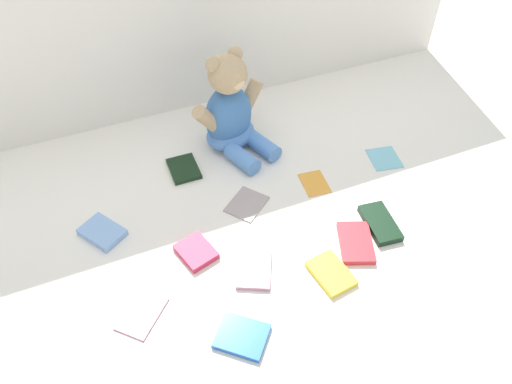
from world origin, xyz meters
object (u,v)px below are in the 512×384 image
Objects in this scene: book_case_10 at (315,183)px; book_case_4 at (380,223)px; teddy_bear at (231,113)px; book_case_0 at (254,268)px; book_case_1 at (356,243)px; book_case_6 at (384,158)px; book_case_3 at (242,336)px; book_case_7 at (247,204)px; book_case_5 at (184,169)px; book_case_8 at (331,273)px; book_case_11 at (196,252)px; book_case_9 at (103,234)px; book_case_2 at (142,313)px.

book_case_4 is at bearing 119.02° from book_case_10.
teddy_bear reaches higher than book_case_0.
book_case_1 reaches higher than book_case_6.
book_case_3 is 0.70m from book_case_6.
book_case_1 reaches higher than book_case_10.
book_case_0 reaches higher than book_case_7.
book_case_7 is (0.06, 0.20, -0.00)m from book_case_0.
book_case_6 is (0.39, -0.24, -0.11)m from teddy_bear.
book_case_4 reaches higher than book_case_5.
book_case_8 is (-0.10, -0.06, -0.00)m from book_case_1.
book_case_11 is (-0.11, 0.10, 0.00)m from book_case_0.
book_case_3 is 1.02× the size of book_case_7.
book_case_9 is 0.25m from book_case_11.
book_case_0 is 0.92× the size of book_case_1.
book_case_9 is 0.58m from book_case_10.
book_case_4 is 0.35m from book_case_7.
book_case_9 reaches higher than book_case_10.
book_case_11 is at bearing -133.99° from book_case_3.
book_case_1 is 0.54m from book_case_2.
book_case_2 is at bearing -117.20° from book_case_5.
book_case_1 reaches higher than book_case_2.
book_case_4 is at bearing 17.82° from book_case_7.
book_case_6 is 0.81m from book_case_9.
book_case_9 is at bearing -13.03° from book_case_4.
book_case_1 is at bearing 94.99° from book_case_10.
book_case_1 is at bearing -158.38° from book_case_8.
book_case_5 is at bearing -73.58° from book_case_8.
teddy_bear is 0.28m from book_case_7.
book_case_3 is at bearing 41.18° from book_case_1.
book_case_11 is (-0.02, 0.25, 0.00)m from book_case_3.
book_case_3 is at bearing 7.36° from book_case_8.
teddy_bear is 0.51m from book_case_1.
book_case_0 is 0.28m from book_case_2.
book_case_9 is (-0.22, 0.39, 0.00)m from book_case_3.
book_case_1 reaches higher than book_case_3.
book_case_11 is at bearing -68.27° from book_case_9.
book_case_2 is 0.40m from book_case_7.
book_case_3 is at bearing 79.07° from book_case_11.
book_case_10 is (0.10, 0.29, -0.00)m from book_case_8.
book_case_4 is 1.38× the size of book_case_6.
book_case_8 is at bearing 76.14° from book_case_10.
book_case_9 is at bearing 2.33° from book_case_10.
book_case_5 is at bearing -142.77° from book_case_3.
book_case_8 is (0.22, -0.48, 0.00)m from book_case_5.
book_case_9 reaches higher than book_case_8.
book_case_2 is at bearing -94.83° from book_case_7.
book_case_1 is at bearing 150.63° from book_case_3.
book_case_7 is at bearing -57.93° from book_case_5.
book_case_10 is (0.27, 0.20, -0.00)m from book_case_0.
teddy_bear is 2.61× the size of book_case_0.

